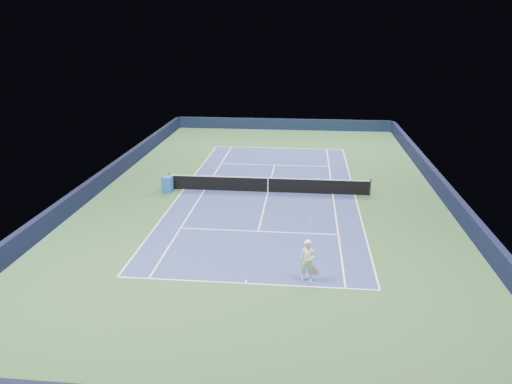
# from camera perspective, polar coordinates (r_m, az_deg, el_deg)

# --- Properties ---
(ground) EXTENTS (40.00, 40.00, 0.00)m
(ground) POSITION_cam_1_polar(r_m,az_deg,el_deg) (31.88, 1.37, -0.00)
(ground) COLOR #2A4D2A
(ground) RESTS_ON ground
(wall_far) EXTENTS (22.00, 0.35, 1.10)m
(wall_far) POSITION_cam_1_polar(r_m,az_deg,el_deg) (50.91, 3.14, 7.74)
(wall_far) COLOR black
(wall_far) RESTS_ON ground
(wall_right) EXTENTS (0.35, 40.00, 1.10)m
(wall_right) POSITION_cam_1_polar(r_m,az_deg,el_deg) (32.75, 20.61, 0.29)
(wall_right) COLOR black
(wall_right) RESTS_ON ground
(wall_left) EXTENTS (0.35, 40.00, 1.10)m
(wall_left) POSITION_cam_1_polar(r_m,az_deg,el_deg) (34.24, -17.00, 1.46)
(wall_left) COLOR black
(wall_left) RESTS_ON ground
(court_surface) EXTENTS (10.97, 23.77, 0.01)m
(court_surface) POSITION_cam_1_polar(r_m,az_deg,el_deg) (31.88, 1.37, 0.00)
(court_surface) COLOR navy
(court_surface) RESTS_ON ground
(baseline_far) EXTENTS (10.97, 0.08, 0.00)m
(baseline_far) POSITION_cam_1_polar(r_m,az_deg,el_deg) (43.28, 2.61, 5.05)
(baseline_far) COLOR white
(baseline_far) RESTS_ON ground
(baseline_near) EXTENTS (10.97, 0.08, 0.00)m
(baseline_near) POSITION_cam_1_polar(r_m,az_deg,el_deg) (21.02, -1.22, -10.40)
(baseline_near) COLOR white
(baseline_near) RESTS_ON ground
(sideline_doubles_right) EXTENTS (0.08, 23.77, 0.00)m
(sideline_doubles_right) POSITION_cam_1_polar(r_m,az_deg,el_deg) (31.95, 11.22, -0.31)
(sideline_doubles_right) COLOR white
(sideline_doubles_right) RESTS_ON ground
(sideline_doubles_left) EXTENTS (0.08, 23.77, 0.00)m
(sideline_doubles_left) POSITION_cam_1_polar(r_m,az_deg,el_deg) (32.73, -8.25, 0.32)
(sideline_doubles_left) COLOR white
(sideline_doubles_left) RESTS_ON ground
(sideline_singles_right) EXTENTS (0.08, 23.77, 0.00)m
(sideline_singles_right) POSITION_cam_1_polar(r_m,az_deg,el_deg) (31.85, 8.77, -0.23)
(sideline_singles_right) COLOR white
(sideline_singles_right) RESTS_ON ground
(sideline_singles_left) EXTENTS (0.08, 23.77, 0.00)m
(sideline_singles_left) POSITION_cam_1_polar(r_m,az_deg,el_deg) (32.44, -5.90, 0.25)
(sideline_singles_left) COLOR white
(sideline_singles_left) RESTS_ON ground
(service_line_far) EXTENTS (8.23, 0.08, 0.00)m
(service_line_far) POSITION_cam_1_polar(r_m,az_deg,el_deg) (37.98, 2.13, 3.10)
(service_line_far) COLOR white
(service_line_far) RESTS_ON ground
(service_line_near) EXTENTS (8.23, 0.08, 0.00)m
(service_line_near) POSITION_cam_1_polar(r_m,az_deg,el_deg) (25.92, 0.25, -4.52)
(service_line_near) COLOR white
(service_line_near) RESTS_ON ground
(center_service_line) EXTENTS (0.08, 12.80, 0.00)m
(center_service_line) POSITION_cam_1_polar(r_m,az_deg,el_deg) (31.88, 1.37, 0.01)
(center_service_line) COLOR white
(center_service_line) RESTS_ON ground
(center_mark_far) EXTENTS (0.08, 0.30, 0.00)m
(center_mark_far) POSITION_cam_1_polar(r_m,az_deg,el_deg) (43.13, 2.60, 5.00)
(center_mark_far) COLOR white
(center_mark_far) RESTS_ON ground
(center_mark_near) EXTENTS (0.08, 0.30, 0.00)m
(center_mark_near) POSITION_cam_1_polar(r_m,az_deg,el_deg) (21.15, -1.17, -10.20)
(center_mark_near) COLOR white
(center_mark_near) RESTS_ON ground
(tennis_net) EXTENTS (12.90, 0.10, 1.07)m
(tennis_net) POSITION_cam_1_polar(r_m,az_deg,el_deg) (31.72, 1.37, 0.86)
(tennis_net) COLOR black
(tennis_net) RESTS_ON ground
(sponsor_cube) EXTENTS (0.66, 0.61, 1.00)m
(sponsor_cube) POSITION_cam_1_polar(r_m,az_deg,el_deg) (32.30, -10.09, 0.88)
(sponsor_cube) COLOR blue
(sponsor_cube) RESTS_ON ground
(tennis_player) EXTENTS (0.84, 1.29, 2.42)m
(tennis_player) POSITION_cam_1_polar(r_m,az_deg,el_deg) (20.91, 5.93, -7.86)
(tennis_player) COLOR white
(tennis_player) RESTS_ON ground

